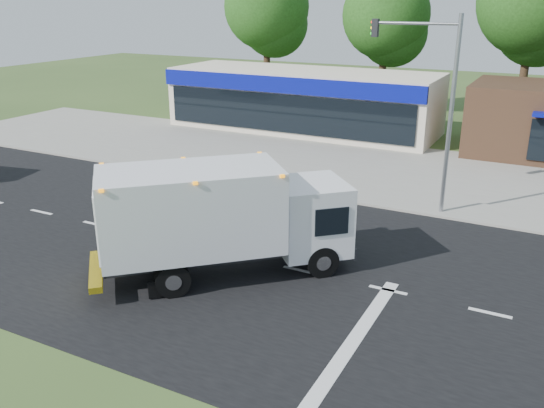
# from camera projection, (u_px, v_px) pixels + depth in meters

# --- Properties ---
(ground) EXTENTS (120.00, 120.00, 0.00)m
(ground) POSITION_uv_depth(u_px,v_px,m) (300.00, 271.00, 19.08)
(ground) COLOR #385123
(ground) RESTS_ON ground
(road_asphalt) EXTENTS (60.00, 14.00, 0.02)m
(road_asphalt) POSITION_uv_depth(u_px,v_px,m) (300.00, 270.00, 19.07)
(road_asphalt) COLOR black
(road_asphalt) RESTS_ON ground
(sidewalk) EXTENTS (60.00, 2.40, 0.12)m
(sidewalk) POSITION_uv_depth(u_px,v_px,m) (376.00, 197.00, 25.91)
(sidewalk) COLOR gray
(sidewalk) RESTS_ON ground
(parking_apron) EXTENTS (60.00, 9.00, 0.02)m
(parking_apron) POSITION_uv_depth(u_px,v_px,m) (409.00, 167.00, 30.78)
(parking_apron) COLOR gray
(parking_apron) RESTS_ON ground
(lane_markings) EXTENTS (55.20, 7.00, 0.01)m
(lane_markings) POSITION_uv_depth(u_px,v_px,m) (322.00, 297.00, 17.36)
(lane_markings) COLOR silver
(lane_markings) RESTS_ON road_asphalt
(ems_box_truck) EXTENTS (7.77, 7.46, 3.66)m
(ems_box_truck) POSITION_uv_depth(u_px,v_px,m) (220.00, 214.00, 18.15)
(ems_box_truck) COLOR black
(ems_box_truck) RESTS_ON ground
(emergency_worker) EXTENTS (0.80, 0.76, 1.94)m
(emergency_worker) POSITION_uv_depth(u_px,v_px,m) (118.00, 236.00, 19.45)
(emergency_worker) COLOR tan
(emergency_worker) RESTS_ON ground
(retail_strip_mall) EXTENTS (18.00, 6.20, 4.00)m
(retail_strip_mall) POSITION_uv_depth(u_px,v_px,m) (303.00, 100.00, 38.95)
(retail_strip_mall) COLOR beige
(retail_strip_mall) RESTS_ON ground
(traffic_signal_pole) EXTENTS (3.51, 0.25, 8.00)m
(traffic_signal_pole) POSITION_uv_depth(u_px,v_px,m) (436.00, 95.00, 22.75)
(traffic_signal_pole) COLOR gray
(traffic_signal_pole) RESTS_ON ground
(background_trees) EXTENTS (36.77, 7.39, 12.10)m
(background_trees) POSITION_uv_depth(u_px,v_px,m) (458.00, 15.00, 40.50)
(background_trees) COLOR #332114
(background_trees) RESTS_ON ground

